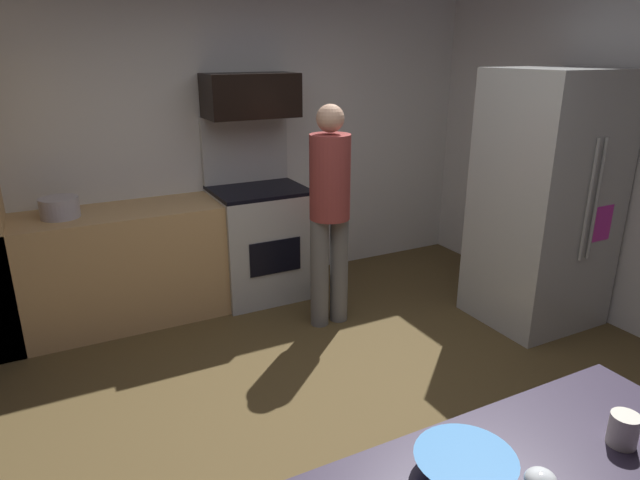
{
  "coord_description": "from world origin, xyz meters",
  "views": [
    {
      "loc": [
        -1.33,
        -2.25,
        2.04
      ],
      "look_at": [
        -0.02,
        0.3,
        1.05
      ],
      "focal_mm": 31.02,
      "sensor_mm": 36.0,
      "label": 1
    }
  ],
  "objects_px": {
    "microwave": "(251,95)",
    "mug_coffee": "(623,430)",
    "stock_pot": "(60,208)",
    "refrigerator": "(545,201)",
    "mixing_bowl_small": "(465,467)",
    "person_cook": "(330,206)",
    "oven_range": "(260,237)"
  },
  "relations": [
    {
      "from": "microwave",
      "to": "refrigerator",
      "type": "distance_m",
      "value": 2.43
    },
    {
      "from": "person_cook",
      "to": "mug_coffee",
      "type": "xyz_separation_m",
      "value": [
        -0.41,
        -2.65,
        0.01
      ]
    },
    {
      "from": "person_cook",
      "to": "stock_pot",
      "type": "relative_size",
      "value": 6.26
    },
    {
      "from": "person_cook",
      "to": "mixing_bowl_small",
      "type": "relative_size",
      "value": 5.82
    },
    {
      "from": "mixing_bowl_small",
      "to": "refrigerator",
      "type": "bearing_deg",
      "value": 37.8
    },
    {
      "from": "mixing_bowl_small",
      "to": "stock_pot",
      "type": "relative_size",
      "value": 1.08
    },
    {
      "from": "oven_range",
      "to": "mug_coffee",
      "type": "bearing_deg",
      "value": -92.35
    },
    {
      "from": "oven_range",
      "to": "refrigerator",
      "type": "bearing_deg",
      "value": -38.7
    },
    {
      "from": "refrigerator",
      "to": "mixing_bowl_small",
      "type": "bearing_deg",
      "value": -142.2
    },
    {
      "from": "mixing_bowl_small",
      "to": "mug_coffee",
      "type": "height_order",
      "value": "mug_coffee"
    },
    {
      "from": "refrigerator",
      "to": "microwave",
      "type": "bearing_deg",
      "value": 139.64
    },
    {
      "from": "microwave",
      "to": "mixing_bowl_small",
      "type": "distance_m",
      "value": 3.53
    },
    {
      "from": "mug_coffee",
      "to": "mixing_bowl_small",
      "type": "bearing_deg",
      "value": 167.72
    },
    {
      "from": "mug_coffee",
      "to": "refrigerator",
      "type": "bearing_deg",
      "value": 46.32
    },
    {
      "from": "oven_range",
      "to": "microwave",
      "type": "relative_size",
      "value": 2.05
    },
    {
      "from": "person_cook",
      "to": "refrigerator",
      "type": "bearing_deg",
      "value": -23.6
    },
    {
      "from": "microwave",
      "to": "stock_pot",
      "type": "relative_size",
      "value": 2.75
    },
    {
      "from": "oven_range",
      "to": "person_cook",
      "type": "xyz_separation_m",
      "value": [
        0.27,
        -0.76,
        0.43
      ]
    },
    {
      "from": "oven_range",
      "to": "mug_coffee",
      "type": "distance_m",
      "value": 3.44
    },
    {
      "from": "microwave",
      "to": "mug_coffee",
      "type": "relative_size",
      "value": 7.2
    },
    {
      "from": "person_cook",
      "to": "mug_coffee",
      "type": "relative_size",
      "value": 16.39
    },
    {
      "from": "refrigerator",
      "to": "mug_coffee",
      "type": "bearing_deg",
      "value": -133.68
    },
    {
      "from": "person_cook",
      "to": "mug_coffee",
      "type": "distance_m",
      "value": 2.68
    },
    {
      "from": "mug_coffee",
      "to": "stock_pot",
      "type": "bearing_deg",
      "value": 111.85
    },
    {
      "from": "microwave",
      "to": "refrigerator",
      "type": "xyz_separation_m",
      "value": [
        1.76,
        -1.5,
        -0.73
      ]
    },
    {
      "from": "microwave",
      "to": "stock_pot",
      "type": "bearing_deg",
      "value": -176.96
    },
    {
      "from": "microwave",
      "to": "mug_coffee",
      "type": "bearing_deg",
      "value": -92.29
    },
    {
      "from": "oven_range",
      "to": "mixing_bowl_small",
      "type": "relative_size",
      "value": 5.25
    },
    {
      "from": "microwave",
      "to": "person_cook",
      "type": "distance_m",
      "value": 1.16
    },
    {
      "from": "mug_coffee",
      "to": "microwave",
      "type": "bearing_deg",
      "value": 87.71
    },
    {
      "from": "stock_pot",
      "to": "refrigerator",
      "type": "bearing_deg",
      "value": -23.45
    },
    {
      "from": "person_cook",
      "to": "mixing_bowl_small",
      "type": "bearing_deg",
      "value": -110.17
    }
  ]
}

